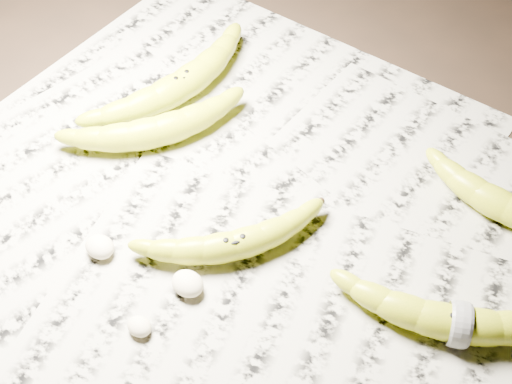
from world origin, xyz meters
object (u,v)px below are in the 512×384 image
Objects in this scene: banana_upper_a at (508,206)px; banana_left_b at (158,129)px; banana_taped at (459,322)px; banana_left_a at (181,83)px; banana_center at (234,243)px.

banana_left_b is at bearing -162.54° from banana_upper_a.
banana_taped is 0.16m from banana_upper_a.
banana_taped is at bearing -84.78° from banana_upper_a.
banana_upper_a is (0.37, 0.16, -0.00)m from banana_left_b.
banana_upper_a is (0.41, 0.08, -0.00)m from banana_left_a.
banana_left_a reaches higher than banana_upper_a.
banana_center is at bearing -136.56° from banana_upper_a.
banana_center is 0.98× the size of banana_upper_a.
banana_left_a is 1.25× the size of banana_upper_a.
banana_left_a reaches higher than banana_taped.
banana_taped reaches higher than banana_upper_a.
banana_left_a reaches higher than banana_left_b.
banana_left_a is at bearing 141.19° from banana_taped.
banana_left_a is at bearing 90.41° from banana_center.
banana_left_b is at bearing -150.32° from banana_left_a.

